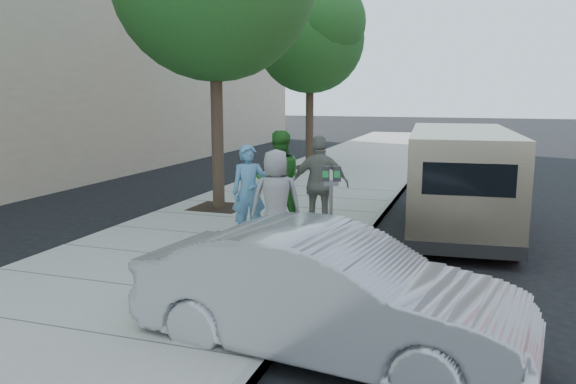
# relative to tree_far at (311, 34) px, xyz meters

# --- Properties ---
(ground) EXTENTS (120.00, 120.00, 0.00)m
(ground) POSITION_rel_tree_far_xyz_m (2.25, -10.00, -4.88)
(ground) COLOR black
(ground) RESTS_ON ground
(sidewalk) EXTENTS (5.00, 60.00, 0.15)m
(sidewalk) POSITION_rel_tree_far_xyz_m (1.25, -10.00, -4.81)
(sidewalk) COLOR gray
(sidewalk) RESTS_ON ground
(curb_face) EXTENTS (0.12, 60.00, 0.16)m
(curb_face) POSITION_rel_tree_far_xyz_m (3.69, -10.00, -4.81)
(curb_face) COLOR gray
(curb_face) RESTS_ON ground
(tree_far) EXTENTS (3.92, 3.80, 6.49)m
(tree_far) POSITION_rel_tree_far_xyz_m (0.00, 0.00, 0.00)
(tree_far) COLOR black
(tree_far) RESTS_ON sidewalk
(parking_meter) EXTENTS (0.33, 0.19, 1.52)m
(parking_meter) POSITION_rel_tree_far_xyz_m (3.50, -10.84, -3.63)
(parking_meter) COLOR gray
(parking_meter) RESTS_ON sidewalk
(van) EXTENTS (2.32, 5.78, 2.10)m
(van) POSITION_rel_tree_far_xyz_m (5.38, -7.58, -3.77)
(van) COLOR tan
(van) RESTS_ON ground
(sedan) EXTENTS (4.42, 2.04, 1.40)m
(sedan) POSITION_rel_tree_far_xyz_m (4.25, -13.90, -4.18)
(sedan) COLOR #A3A4AA
(sedan) RESTS_ON ground
(person_officer) EXTENTS (0.76, 0.68, 1.75)m
(person_officer) POSITION_rel_tree_far_xyz_m (1.74, -10.04, -3.86)
(person_officer) COLOR #528AB0
(person_officer) RESTS_ON sidewalk
(person_green_shirt) EXTENTS (1.17, 1.07, 1.96)m
(person_green_shirt) POSITION_rel_tree_far_xyz_m (1.98, -9.04, -3.76)
(person_green_shirt) COLOR #2F7E29
(person_green_shirt) RESTS_ON sidewalk
(person_gray_shirt) EXTENTS (1.01, 0.85, 1.75)m
(person_gray_shirt) POSITION_rel_tree_far_xyz_m (2.48, -10.60, -3.86)
(person_gray_shirt) COLOR gray
(person_gray_shirt) RESTS_ON sidewalk
(person_striped_polo) EXTENTS (1.18, 0.69, 1.89)m
(person_striped_polo) POSITION_rel_tree_far_xyz_m (2.88, -9.22, -3.79)
(person_striped_polo) COLOR slate
(person_striped_polo) RESTS_ON sidewalk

